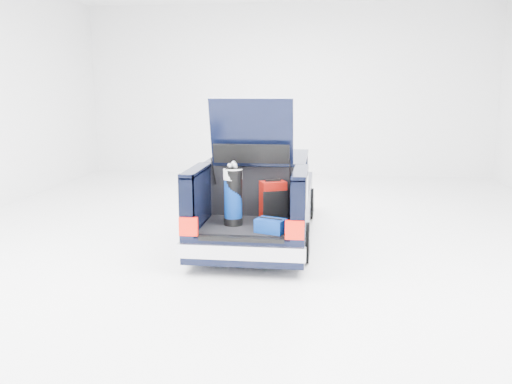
# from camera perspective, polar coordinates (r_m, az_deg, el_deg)

# --- Properties ---
(ground) EXTENTS (14.00, 14.00, 0.00)m
(ground) POSITION_cam_1_polar(r_m,az_deg,el_deg) (9.71, 0.37, -4.69)
(ground) COLOR white
(ground) RESTS_ON ground
(car) EXTENTS (1.87, 4.65, 2.47)m
(car) POSITION_cam_1_polar(r_m,az_deg,el_deg) (9.65, 0.45, -0.67)
(car) COLOR black
(car) RESTS_ON ground
(red_suitcase) EXTENTS (0.45, 0.39, 0.63)m
(red_suitcase) POSITION_cam_1_polar(r_m,az_deg,el_deg) (8.39, 1.79, -0.90)
(red_suitcase) COLOR #6C0803
(red_suitcase) RESTS_ON car
(black_golf_bag) EXTENTS (0.35, 0.40, 0.95)m
(black_golf_bag) POSITION_cam_1_polar(r_m,az_deg,el_deg) (8.05, -2.39, -0.47)
(black_golf_bag) COLOR black
(black_golf_bag) RESTS_ON car
(blue_golf_bag) EXTENTS (0.30, 0.30, 0.95)m
(blue_golf_bag) POSITION_cam_1_polar(r_m,az_deg,el_deg) (8.04, -2.43, -0.46)
(blue_golf_bag) COLOR black
(blue_golf_bag) RESTS_ON car
(blue_duffel) EXTENTS (0.47, 0.39, 0.21)m
(blue_duffel) POSITION_cam_1_polar(r_m,az_deg,el_deg) (7.69, 1.56, -3.55)
(blue_duffel) COLOR navy
(blue_duffel) RESTS_ON car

